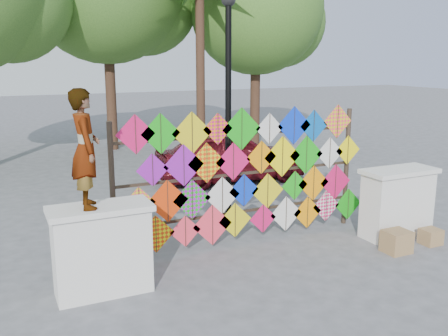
{
  "coord_description": "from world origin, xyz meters",
  "views": [
    {
      "loc": [
        -3.93,
        -6.82,
        3.26
      ],
      "look_at": [
        -0.45,
        0.6,
        1.43
      ],
      "focal_mm": 40.0,
      "sensor_mm": 36.0,
      "label": 1
    }
  ],
  "objects": [
    {
      "name": "cardboard_box_far",
      "position": [
        2.96,
        -0.79,
        0.14
      ],
      "size": [
        0.33,
        0.31,
        0.28
      ],
      "primitive_type": "cube",
      "color": "#916446",
      "rests_on": "ground"
    },
    {
      "name": "parapet_left",
      "position": [
        -2.7,
        -0.2,
        0.65
      ],
      "size": [
        1.4,
        0.65,
        1.28
      ],
      "color": "silver",
      "rests_on": "ground"
    },
    {
      "name": "ground",
      "position": [
        0.0,
        0.0,
        0.0
      ],
      "size": [
        80.0,
        80.0,
        0.0
      ],
      "primitive_type": "plane",
      "color": "gray",
      "rests_on": "ground"
    },
    {
      "name": "tree_east",
      "position": [
        5.09,
        9.53,
        4.99
      ],
      "size": [
        5.4,
        4.8,
        7.42
      ],
      "color": "#4A2B20",
      "rests_on": "ground"
    },
    {
      "name": "vendor_woman",
      "position": [
        -2.84,
        -0.2,
        2.08
      ],
      "size": [
        0.42,
        0.61,
        1.6
      ],
      "primitive_type": "imported",
      "rotation": [
        0.0,
        0.0,
        1.5
      ],
      "color": "#99999E",
      "rests_on": "parapet_left"
    },
    {
      "name": "palm_tree",
      "position": [
        2.2,
        8.0,
        4.95
      ],
      "size": [
        3.62,
        3.62,
        5.83
      ],
      "color": "#4A2B20",
      "rests_on": "ground"
    },
    {
      "name": "kite_rack",
      "position": [
        0.09,
        0.72,
        1.23
      ],
      "size": [
        4.9,
        0.24,
        2.43
      ],
      "color": "#32251B",
      "rests_on": "ground"
    },
    {
      "name": "cardboard_box_near",
      "position": [
        2.13,
        -0.82,
        0.19
      ],
      "size": [
        0.43,
        0.38,
        0.38
      ],
      "primitive_type": "cube",
      "color": "#916446",
      "rests_on": "ground"
    },
    {
      "name": "parapet_right",
      "position": [
        2.7,
        -0.2,
        0.65
      ],
      "size": [
        1.4,
        0.65,
        1.28
      ],
      "color": "silver",
      "rests_on": "ground"
    },
    {
      "name": "sedan",
      "position": [
        1.79,
        4.94,
        0.69
      ],
      "size": [
        4.15,
        1.93,
        1.38
      ],
      "primitive_type": "imported",
      "rotation": [
        0.0,
        0.0,
        1.49
      ],
      "color": "#580F17",
      "rests_on": "ground"
    },
    {
      "name": "lamppost",
      "position": [
        0.3,
        2.0,
        2.69
      ],
      "size": [
        0.28,
        0.28,
        4.46
      ],
      "color": "black",
      "rests_on": "ground"
    }
  ]
}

